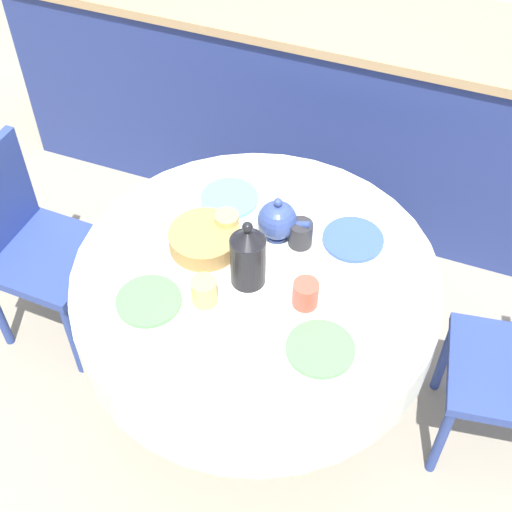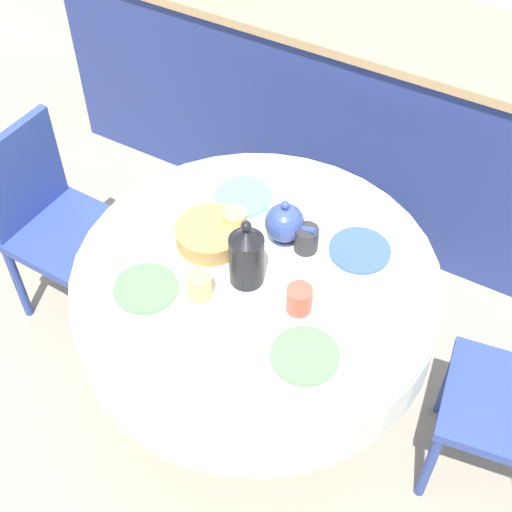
% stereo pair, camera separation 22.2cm
% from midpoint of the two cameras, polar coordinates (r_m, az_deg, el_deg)
% --- Properties ---
extents(ground_plane, '(12.00, 12.00, 0.00)m').
position_cam_midpoint_polar(ground_plane, '(2.87, 2.25, -10.93)').
color(ground_plane, '#9E937F').
extents(kitchen_counter, '(3.24, 0.64, 0.95)m').
position_cam_midpoint_polar(kitchen_counter, '(3.34, 13.09, 10.33)').
color(kitchen_counter, navy).
rests_on(kitchen_counter, ground_plane).
extents(dining_table, '(1.20, 1.20, 0.72)m').
position_cam_midpoint_polar(dining_table, '(2.38, 2.67, -3.48)').
color(dining_table, brown).
rests_on(dining_table, ground_plane).
extents(chair_right, '(0.41, 0.41, 0.86)m').
position_cam_midpoint_polar(chair_right, '(2.87, -13.91, 2.87)').
color(chair_right, '#2D428E').
rests_on(chair_right, ground_plane).
extents(plate_near_left, '(0.20, 0.20, 0.01)m').
position_cam_midpoint_polar(plate_near_left, '(2.24, -6.03, -2.74)').
color(plate_near_left, '#5BA85B').
rests_on(plate_near_left, dining_table).
extents(cup_near_left, '(0.08, 0.08, 0.09)m').
position_cam_midpoint_polar(cup_near_left, '(2.19, -1.65, -2.51)').
color(cup_near_left, '#DBB766').
rests_on(cup_near_left, dining_table).
extents(plate_near_right, '(0.20, 0.20, 0.01)m').
position_cam_midpoint_polar(plate_near_right, '(2.09, 6.99, -8.11)').
color(plate_near_right, '#5BA85B').
rests_on(plate_near_right, dining_table).
extents(cup_near_right, '(0.08, 0.08, 0.09)m').
position_cam_midpoint_polar(cup_near_right, '(2.16, 6.42, -3.63)').
color(cup_near_right, '#CC4C3D').
rests_on(cup_near_right, dining_table).
extents(plate_far_left, '(0.20, 0.20, 0.01)m').
position_cam_midpoint_polar(plate_far_left, '(2.52, 1.57, 4.67)').
color(plate_far_left, '#60BCB7').
rests_on(plate_far_left, dining_table).
extents(cup_far_left, '(0.08, 0.08, 0.09)m').
position_cam_midpoint_polar(cup_far_left, '(2.37, 0.98, 2.57)').
color(cup_far_left, '#DBB766').
rests_on(cup_far_left, dining_table).
extents(plate_far_right, '(0.20, 0.20, 0.01)m').
position_cam_midpoint_polar(plate_far_right, '(2.38, 10.96, 0.30)').
color(plate_far_right, '#3856AD').
rests_on(plate_far_right, dining_table).
extents(cup_far_right, '(0.08, 0.08, 0.09)m').
position_cam_midpoint_polar(cup_far_right, '(2.33, 6.77, 1.22)').
color(cup_far_right, '#28282D').
rests_on(cup_far_right, dining_table).
extents(coffee_carafe, '(0.11, 0.11, 0.26)m').
position_cam_midpoint_polar(coffee_carafe, '(2.18, 2.14, -0.13)').
color(coffee_carafe, black).
rests_on(coffee_carafe, dining_table).
extents(teapot, '(0.18, 0.13, 0.17)m').
position_cam_midpoint_polar(teapot, '(2.33, 5.05, 2.49)').
color(teapot, '#33478E').
rests_on(teapot, dining_table).
extents(bread_basket, '(0.24, 0.24, 0.07)m').
position_cam_midpoint_polar(bread_basket, '(2.35, -0.97, 1.63)').
color(bread_basket, '#AD844C').
rests_on(bread_basket, dining_table).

